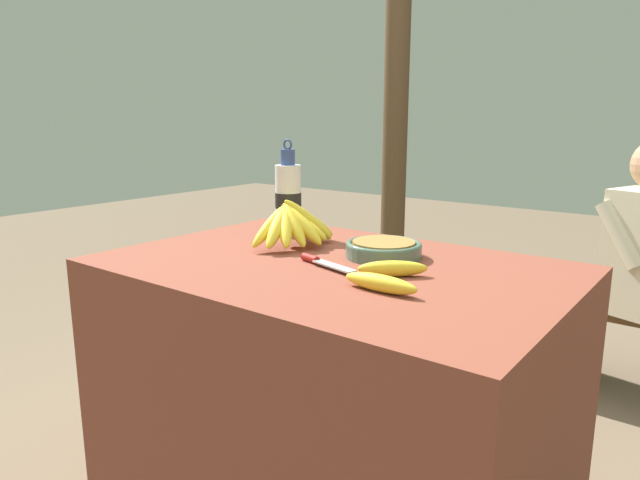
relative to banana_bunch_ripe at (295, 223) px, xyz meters
The scene contains 11 objects.
market_counter 0.50m from the banana_bunch_ripe, 23.80° to the right, with size 1.14×0.77×0.77m.
banana_bunch_ripe is the anchor object (origin of this frame).
serving_bowl 0.27m from the banana_bunch_ripe, ahead, with size 0.20×0.20×0.04m.
water_bottle 0.18m from the banana_bunch_ripe, 136.12° to the left, with size 0.08×0.08×0.29m.
loose_banana_front 0.47m from the banana_bunch_ripe, 27.80° to the right, with size 0.18×0.04×0.04m.
loose_banana_side 0.39m from the banana_bunch_ripe, 15.14° to the right, with size 0.15×0.13×0.04m.
knife 0.23m from the banana_bunch_ripe, 34.12° to the right, with size 0.19×0.07×0.02m.
wooden_bench 1.42m from the banana_bunch_ripe, 71.23° to the left, with size 1.40×0.32×0.39m.
seated_vendor 1.44m from the banana_bunch_ripe, 61.02° to the left, with size 0.47×0.43×1.06m.
banana_bunch_green 1.32m from the banana_bunch_ripe, 86.61° to the left, with size 0.15×0.24×0.12m.
support_post_near 1.72m from the banana_bunch_ripe, 110.46° to the left, with size 0.14×0.14×2.44m.
Camera 1 is at (0.82, -1.12, 1.13)m, focal length 32.00 mm.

